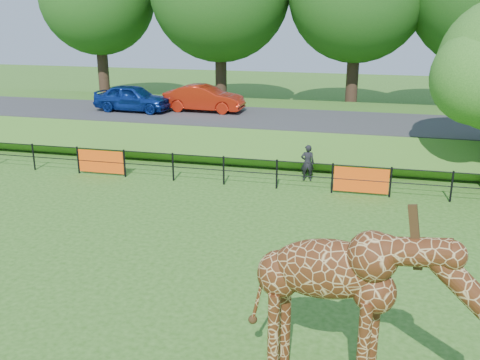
{
  "coord_description": "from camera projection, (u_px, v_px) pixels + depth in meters",
  "views": [
    {
      "loc": [
        3.09,
        -10.32,
        6.31
      ],
      "look_at": [
        -0.07,
        2.65,
        2.0
      ],
      "focal_mm": 40.0,
      "sensor_mm": 36.0,
      "label": 1
    }
  ],
  "objects": [
    {
      "name": "car_blue",
      "position": [
        133.0,
        98.0,
        26.34
      ],
      "size": [
        3.92,
        1.77,
        1.31
      ],
      "primitive_type": "imported",
      "rotation": [
        0.0,
        0.0,
        1.51
      ],
      "color": "navy",
      "rests_on": "road"
    },
    {
      "name": "road",
      "position": [
        300.0,
        120.0,
        24.7
      ],
      "size": [
        40.0,
        5.0,
        0.12
      ],
      "primitive_type": "cube",
      "color": "#323235",
      "rests_on": "embankment"
    },
    {
      "name": "embankment",
      "position": [
        303.0,
        128.0,
        26.3
      ],
      "size": [
        40.0,
        9.0,
        1.3
      ],
      "primitive_type": "cube",
      "color": "#2C5B16",
      "rests_on": "ground"
    },
    {
      "name": "perimeter_fence",
      "position": [
        277.0,
        174.0,
        19.4
      ],
      "size": [
        28.07,
        0.1,
        1.1
      ],
      "primitive_type": null,
      "color": "black",
      "rests_on": "ground"
    },
    {
      "name": "giraffe",
      "position": [
        379.0,
        320.0,
        8.44
      ],
      "size": [
        4.56,
        1.89,
        3.21
      ],
      "primitive_type": null,
      "rotation": [
        0.0,
        0.0,
        -0.24
      ],
      "color": "#4E2510",
      "rests_on": "ground"
    },
    {
      "name": "car_red",
      "position": [
        204.0,
        98.0,
        26.3
      ],
      "size": [
        3.94,
        1.47,
        1.29
      ],
      "primitive_type": "imported",
      "rotation": [
        0.0,
        0.0,
        1.54
      ],
      "color": "red",
      "rests_on": "road"
    },
    {
      "name": "visitor",
      "position": [
        307.0,
        163.0,
        20.26
      ],
      "size": [
        0.56,
        0.42,
        1.41
      ],
      "primitive_type": "imported",
      "rotation": [
        0.0,
        0.0,
        3.32
      ],
      "color": "black",
      "rests_on": "ground"
    },
    {
      "name": "ground",
      "position": [
        216.0,
        298.0,
        12.17
      ],
      "size": [
        90.0,
        90.0,
        0.0
      ],
      "primitive_type": "plane",
      "color": "#2C5B16",
      "rests_on": "ground"
    }
  ]
}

